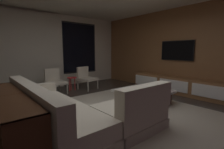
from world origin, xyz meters
name	(u,v)px	position (x,y,z in m)	size (l,w,h in m)	color
floor	(112,116)	(0.00, 0.00, 0.00)	(9.20, 9.20, 0.00)	#332B26
back_wall_with_window	(46,51)	(-0.06, 3.62, 1.34)	(6.60, 0.30, 2.70)	beige
media_wall	(186,51)	(3.06, 0.00, 1.35)	(0.12, 7.80, 2.70)	brown
area_rug	(127,113)	(0.35, -0.10, 0.01)	(3.20, 3.80, 0.01)	#ADA391
sectional_couch	(74,113)	(-0.86, -0.04, 0.29)	(1.98, 2.50, 0.82)	#B1A997
coffee_table	(143,97)	(1.12, 0.09, 0.19)	(1.16, 1.16, 0.36)	#482816
book_stack_on_coffee_table	(143,90)	(0.96, -0.04, 0.41)	(0.30, 0.20, 0.11)	#A5ACB0
accent_chair_near_window	(86,77)	(0.91, 2.49, 0.43)	(0.65, 0.67, 0.78)	#B2ADA0
accent_chair_by_curtain	(54,80)	(-0.18, 2.58, 0.43)	(0.59, 0.61, 0.78)	#B2ADA0
side_stool	(72,80)	(0.40, 2.56, 0.37)	(0.32, 0.32, 0.46)	red
media_console	(178,86)	(2.77, 0.05, 0.25)	(0.46, 3.10, 0.52)	brown
mounted_tv	(177,51)	(2.95, 0.25, 1.35)	(0.05, 1.09, 0.63)	black
console_table_behind_couch	(10,118)	(-1.78, 0.09, 0.41)	(0.40, 2.10, 0.74)	#482816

